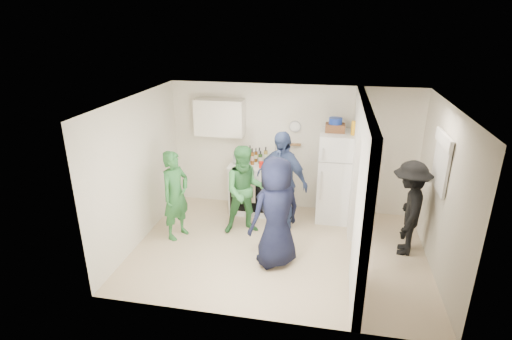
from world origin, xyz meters
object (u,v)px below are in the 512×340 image
at_px(person_green_left, 176,195).
at_px(yellow_cup_stack_top, 354,128).
at_px(person_denim, 281,181).
at_px(wicker_basket, 335,128).
at_px(person_nook, 408,208).
at_px(fridge, 337,177).
at_px(stove, 252,187).
at_px(person_green_center, 246,190).
at_px(person_navy, 276,213).
at_px(blue_bowl, 336,121).

bearing_deg(person_green_left, yellow_cup_stack_top, -46.53).
height_order(person_green_left, person_denim, person_denim).
bearing_deg(wicker_basket, person_nook, -40.31).
distance_m(fridge, person_nook, 1.51).
xyz_separation_m(stove, person_denim, (0.65, -0.59, 0.42)).
xyz_separation_m(wicker_basket, person_green_center, (-1.48, -0.88, -0.98)).
bearing_deg(stove, person_green_center, -86.08).
distance_m(person_navy, person_nook, 2.17).
xyz_separation_m(stove, yellow_cup_stack_top, (1.85, -0.13, 1.34)).
distance_m(stove, person_navy, 1.94).
xyz_separation_m(stove, person_green_left, (-1.09, -1.25, 0.29)).
xyz_separation_m(stove, person_green_center, (0.06, -0.86, 0.31)).
xyz_separation_m(wicker_basket, person_nook, (1.23, -1.05, -0.99)).
bearing_deg(fridge, person_green_center, -152.20).
height_order(fridge, yellow_cup_stack_top, yellow_cup_stack_top).
bearing_deg(wicker_basket, person_denim, -145.59).
bearing_deg(person_denim, person_green_center, -126.57).
distance_m(wicker_basket, blue_bowl, 0.13).
xyz_separation_m(fridge, person_green_center, (-1.58, -0.83, -0.05)).
height_order(blue_bowl, yellow_cup_stack_top, blue_bowl).
relative_size(stove, yellow_cup_stack_top, 4.02).
xyz_separation_m(yellow_cup_stack_top, person_green_center, (-1.80, -0.73, -1.03)).
height_order(fridge, person_green_center, fridge).
height_order(stove, person_navy, person_navy).
distance_m(stove, person_denim, 0.97).
distance_m(wicker_basket, person_nook, 1.90).
bearing_deg(blue_bowl, person_denim, -145.59).
height_order(person_green_center, person_nook, person_green_center).
distance_m(stove, blue_bowl, 2.09).
bearing_deg(person_navy, person_nook, 158.45).
distance_m(blue_bowl, person_green_left, 3.13).
relative_size(stove, wicker_basket, 2.87).
bearing_deg(stove, person_navy, -67.52).
bearing_deg(fridge, stove, 178.95).
bearing_deg(yellow_cup_stack_top, blue_bowl, 154.89).
bearing_deg(stove, person_green_left, -130.95).
bearing_deg(yellow_cup_stack_top, person_nook, -44.47).
height_order(stove, fridge, fridge).
relative_size(wicker_basket, person_green_center, 0.22).
bearing_deg(person_nook, fridge, -120.66).
relative_size(wicker_basket, person_navy, 0.20).
height_order(wicker_basket, yellow_cup_stack_top, yellow_cup_stack_top).
height_order(blue_bowl, person_nook, blue_bowl).
bearing_deg(person_green_left, wicker_basket, -41.53).
bearing_deg(stove, blue_bowl, 0.75).
relative_size(blue_bowl, person_navy, 0.14).
height_order(wicker_basket, person_nook, wicker_basket).
bearing_deg(blue_bowl, person_nook, -40.31).
bearing_deg(fridge, wicker_basket, 153.43).
relative_size(blue_bowl, person_green_left, 0.15).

